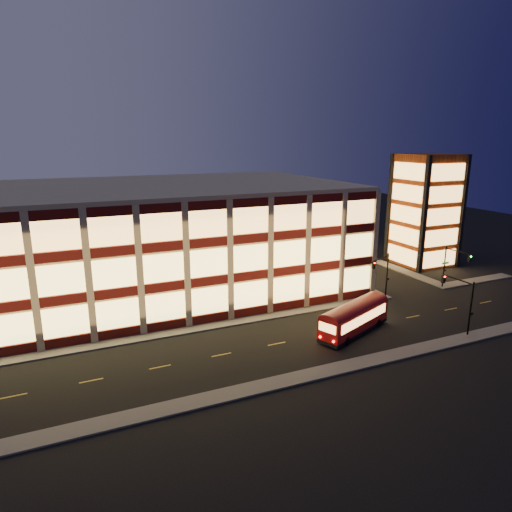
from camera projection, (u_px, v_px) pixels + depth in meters
name	position (u px, v px, depth m)	size (l,w,h in m)	color
ground	(220.00, 329.00, 50.42)	(200.00, 200.00, 0.00)	black
sidewalk_office_south	(191.00, 329.00, 50.11)	(54.00, 2.00, 0.15)	#514F4C
sidewalk_office_east	(318.00, 267.00, 74.49)	(2.00, 30.00, 0.15)	#514F4C
sidewalk_tower_south	(474.00, 281.00, 67.04)	(14.00, 2.00, 0.15)	#514F4C
sidewalk_tower_west	(372.00, 259.00, 78.83)	(2.00, 30.00, 0.15)	#514F4C
sidewalk_near	(271.00, 384.00, 38.91)	(100.00, 2.00, 0.15)	#514F4C
office_building	(157.00, 237.00, 62.41)	(50.45, 30.45, 14.50)	tan
stair_tower	(425.00, 210.00, 74.47)	(8.60, 8.60, 18.00)	#8C3814
traffic_signal_far	(382.00, 270.00, 58.35)	(3.79, 1.87, 6.00)	black
traffic_signal_right	(453.00, 262.00, 62.04)	(1.20, 4.37, 6.00)	black
traffic_signal_near	(461.00, 295.00, 48.89)	(0.32, 4.45, 6.00)	black
trolley_bus	(354.00, 316.00, 48.96)	(10.23, 6.18, 3.40)	#980809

